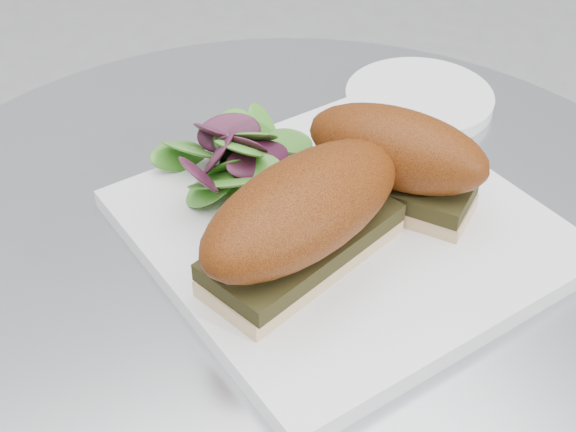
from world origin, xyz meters
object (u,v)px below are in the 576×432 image
Objects in this scene: sandwich_right at (396,158)px; saucer at (419,98)px; sandwich_left at (303,217)px; plate at (342,229)px.

saucer is at bearing 102.90° from sandwich_right.
sandwich_left is at bearing -140.23° from saucer.
sandwich_right is 1.07× the size of saucer.
sandwich_left reaches higher than saucer.
plate is at bearing -137.98° from saucer.
sandwich_right is at bearing 5.98° from plate.
plate reaches higher than saucer.
sandwich_left reaches higher than plate.
plate is 0.07m from sandwich_left.
sandwich_left is 1.28× the size of sandwich_right.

